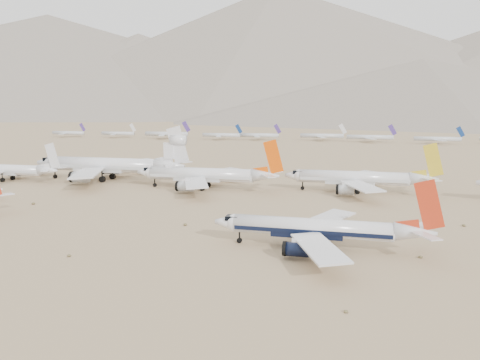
# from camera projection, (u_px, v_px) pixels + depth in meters

# --- Properties ---
(ground) EXTENTS (7000.00, 7000.00, 0.00)m
(ground) POSITION_uv_depth(u_px,v_px,m) (297.00, 251.00, 97.57)
(ground) COLOR #977A58
(ground) RESTS_ON ground
(main_airliner) EXTENTS (44.94, 43.89, 15.86)m
(main_airliner) POSITION_uv_depth(u_px,v_px,m) (321.00, 229.00, 98.48)
(main_airliner) COLOR white
(main_airliner) RESTS_ON ground
(row2_gold_tail) EXTENTS (50.65, 49.53, 18.03)m
(row2_gold_tail) POSITION_uv_depth(u_px,v_px,m) (360.00, 178.00, 163.77)
(row2_gold_tail) COLOR white
(row2_gold_tail) RESTS_ON ground
(row2_orange_tail) EXTENTS (52.43, 51.29, 18.70)m
(row2_orange_tail) POSITION_uv_depth(u_px,v_px,m) (207.00, 175.00, 170.02)
(row2_orange_tail) COLOR white
(row2_orange_tail) RESTS_ON ground
(row2_white_trijet) EXTENTS (64.14, 62.68, 22.73)m
(row2_white_trijet) POSITION_uv_depth(u_px,v_px,m) (111.00, 165.00, 189.21)
(row2_white_trijet) COLOR white
(row2_white_trijet) RESTS_ON ground
(row2_white_twin) EXTENTS (44.84, 43.88, 16.02)m
(row2_white_twin) POSITION_uv_depth(u_px,v_px,m) (8.00, 170.00, 189.12)
(row2_white_twin) COLOR white
(row2_white_twin) RESTS_ON ground
(distant_storage_row) EXTENTS (673.41, 58.23, 14.50)m
(distant_storage_row) POSITION_uv_depth(u_px,v_px,m) (412.00, 138.00, 390.21)
(distant_storage_row) COLOR silver
(distant_storage_row) RESTS_ON ground
(mountain_range) EXTENTS (7354.00, 3024.00, 470.00)m
(mountain_range) POSITION_uv_depth(u_px,v_px,m) (379.00, 60.00, 1628.93)
(mountain_range) COLOR slate
(mountain_range) RESTS_ON ground
(desert_scrub) EXTENTS (269.89, 122.08, 0.63)m
(desert_scrub) POSITION_uv_depth(u_px,v_px,m) (293.00, 303.00, 71.26)
(desert_scrub) COLOR brown
(desert_scrub) RESTS_ON ground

